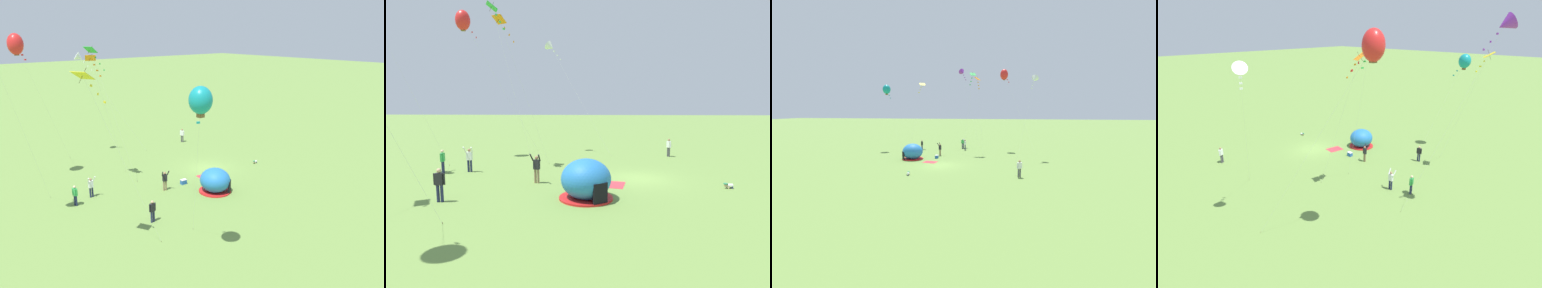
% 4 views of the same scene
% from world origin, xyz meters
% --- Properties ---
extents(ground_plane, '(300.00, 300.00, 0.00)m').
position_xyz_m(ground_plane, '(0.00, 0.00, 0.00)').
color(ground_plane, olive).
extents(popup_tent, '(2.81, 2.81, 2.10)m').
position_xyz_m(popup_tent, '(-4.62, 3.31, 1.00)').
color(popup_tent, '#2672BF').
rests_on(popup_tent, ground).
extents(picnic_blanket, '(1.91, 1.59, 0.01)m').
position_xyz_m(picnic_blanket, '(-1.74, 1.74, 0.01)').
color(picnic_blanket, '#CC333D').
rests_on(picnic_blanket, ground).
extents(cooler_box, '(0.40, 0.55, 0.44)m').
position_xyz_m(cooler_box, '(-1.58, 4.39, 0.22)').
color(cooler_box, '#2659B2').
rests_on(cooler_box, ground).
extents(toddler_crawling, '(0.30, 0.55, 0.32)m').
position_xyz_m(toddler_crawling, '(-2.11, -4.91, 0.18)').
color(toddler_crawling, white).
rests_on(toddler_crawling, ground).
extents(person_strolling, '(0.47, 0.68, 1.89)m').
position_xyz_m(person_strolling, '(1.20, 12.08, 1.00)').
color(person_strolling, '#1E2347').
rests_on(person_strolling, ground).
extents(person_arms_raised, '(0.57, 0.70, 1.89)m').
position_xyz_m(person_arms_raised, '(-1.65, 6.53, 1.00)').
color(person_arms_raised, '#8C7251').
rests_on(person_arms_raised, ground).
extents(person_watching_sky, '(0.58, 0.31, 1.72)m').
position_xyz_m(person_watching_sky, '(0.55, 13.76, 0.96)').
color(person_watching_sky, '#1E2347').
rests_on(person_watching_sky, ground).
extents(person_far_back, '(0.53, 0.39, 1.72)m').
position_xyz_m(person_far_back, '(9.07, -3.99, 0.96)').
color(person_far_back, '#4C4C51').
rests_on(person_far_back, ground).
extents(person_center_field, '(0.26, 0.59, 1.72)m').
position_xyz_m(person_center_field, '(-5.68, 10.59, 0.96)').
color(person_center_field, '#1E2347').
rests_on(person_center_field, ground).
extents(kite_purple, '(4.57, 4.89, 14.15)m').
position_xyz_m(kite_purple, '(-0.32, 18.82, 13.46)').
color(kite_purple, silver).
rests_on(kite_purple, ground).
extents(kite_white, '(3.19, 6.89, 11.39)m').
position_xyz_m(kite_white, '(11.46, 7.63, 10.79)').
color(kite_white, silver).
rests_on(kite_white, ground).
extents(kite_orange, '(1.83, 4.00, 11.62)m').
position_xyz_m(kite_orange, '(3.42, 10.06, 10.88)').
color(kite_orange, silver).
rests_on(kite_orange, ground).
extents(kite_yellow, '(1.90, 4.61, 11.55)m').
position_xyz_m(kite_yellow, '(-7.10, 15.50, 10.80)').
color(kite_yellow, silver).
rests_on(kite_yellow, ground).
extents(kite_red, '(5.61, 6.24, 13.28)m').
position_xyz_m(kite_red, '(7.33, 14.87, 12.39)').
color(kite_red, silver).
rests_on(kite_red, ground).
extents(kite_green, '(1.62, 3.74, 12.30)m').
position_xyz_m(kite_green, '(2.58, 10.36, 11.56)').
color(kite_green, silver).
rests_on(kite_green, ground).
extents(kite_teal, '(4.13, 3.09, 10.71)m').
position_xyz_m(kite_teal, '(-11.86, 11.46, 9.95)').
color(kite_teal, silver).
rests_on(kite_teal, ground).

